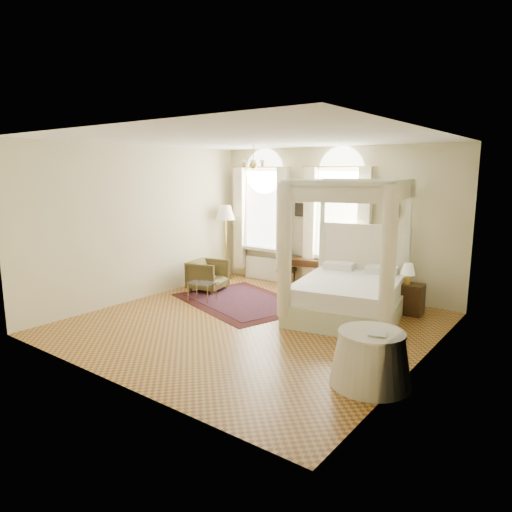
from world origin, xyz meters
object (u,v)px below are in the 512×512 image
at_px(nightstand, 412,299).
at_px(side_table, 371,358).
at_px(coffee_table, 202,284).
at_px(floor_lamp, 225,216).
at_px(writing_desk, 302,263).
at_px(canopy_bed, 348,287).
at_px(stool, 287,271).
at_px(armchair, 208,275).

height_order(nightstand, side_table, side_table).
height_order(coffee_table, side_table, side_table).
bearing_deg(floor_lamp, side_table, -32.08).
xyz_separation_m(writing_desk, floor_lamp, (-2.09, -0.31, 0.99)).
xyz_separation_m(canopy_bed, side_table, (1.48, -2.40, -0.24)).
bearing_deg(canopy_bed, stool, 149.96).
bearing_deg(canopy_bed, writing_desk, 144.62).
bearing_deg(nightstand, floor_lamp, 179.00).
relative_size(canopy_bed, side_table, 2.59).
bearing_deg(stool, writing_desk, -0.00).
distance_m(writing_desk, stool, 0.49).
xyz_separation_m(nightstand, writing_desk, (-2.75, 0.40, 0.33)).
bearing_deg(stool, canopy_bed, -30.04).
relative_size(canopy_bed, floor_lamp, 1.44).
bearing_deg(stool, floor_lamp, -169.46).
xyz_separation_m(canopy_bed, floor_lamp, (-3.92, 0.98, 1.03)).
bearing_deg(canopy_bed, side_table, -58.35).
bearing_deg(writing_desk, stool, 180.00).
height_order(nightstand, floor_lamp, floor_lamp).
height_order(writing_desk, floor_lamp, floor_lamp).
relative_size(stool, armchair, 0.59).
distance_m(coffee_table, floor_lamp, 2.41).
distance_m(writing_desk, side_table, 4.97).
bearing_deg(coffee_table, nightstand, 23.95).
height_order(canopy_bed, stool, canopy_bed).
height_order(nightstand, writing_desk, writing_desk).
bearing_deg(floor_lamp, coffee_table, -63.96).
bearing_deg(side_table, writing_desk, 131.79).
relative_size(canopy_bed, nightstand, 4.54).
height_order(canopy_bed, floor_lamp, canopy_bed).
bearing_deg(side_table, coffee_table, 161.02).
xyz_separation_m(nightstand, side_table, (0.56, -3.30, 0.05)).
relative_size(coffee_table, side_table, 0.60).
relative_size(writing_desk, armchair, 1.40).
height_order(armchair, coffee_table, armchair).
bearing_deg(writing_desk, armchair, -139.37).
distance_m(writing_desk, floor_lamp, 2.34).
height_order(stool, side_table, side_table).
height_order(writing_desk, armchair, writing_desk).
height_order(canopy_bed, coffee_table, canopy_bed).
xyz_separation_m(stool, side_table, (3.72, -3.70, -0.01)).
height_order(armchair, side_table, side_table).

